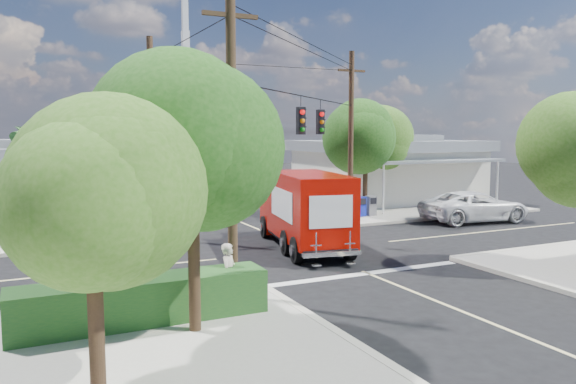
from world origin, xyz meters
TOP-DOWN VIEW (x-y plane):
  - ground at (0.00, 0.00)m, footprint 120.00×120.00m
  - sidewalk_ne at (10.88, 10.88)m, footprint 14.12×14.12m
  - sidewalk_nw at (-10.88, 10.88)m, footprint 14.12×14.12m
  - road_markings at (0.00, -1.47)m, footprint 32.00×32.00m
  - building_ne at (12.50, 11.97)m, footprint 11.80×10.20m
  - radio_tower at (0.50, 20.00)m, footprint 0.80×0.80m
  - tree_sw_front at (-6.99, -7.54)m, footprint 3.88×3.78m
  - tree_sw_back at (-9.49, -10.04)m, footprint 3.56×3.42m
  - tree_ne_front at (7.21, 6.76)m, footprint 4.21×4.14m
  - tree_ne_back at (9.81, 8.96)m, footprint 3.77×3.66m
  - palm_nw_front at (-7.50, 7.50)m, footprint 3.01×3.08m
  - palm_nw_back at (-9.50, 9.00)m, footprint 3.01×3.08m
  - utility_poles at (-1.58, 1.60)m, footprint 12.00×10.68m
  - picket_fence at (-7.80, -5.60)m, footprint 5.94×0.06m
  - hedge_sw at (-8.00, -6.40)m, footprint 6.20×1.20m
  - vending_boxes at (6.50, 6.20)m, footprint 1.90×0.50m
  - delivery_truck at (-0.05, 0.34)m, footprint 3.49×7.59m
  - parked_car at (11.50, 2.62)m, footprint 6.18×3.36m
  - pedestrian at (-5.64, -6.11)m, footprint 0.72×0.74m

SIDE VIEW (x-z plane):
  - ground at x=0.00m, z-range 0.00..0.00m
  - road_markings at x=0.00m, z-range 0.00..0.01m
  - sidewalk_ne at x=10.88m, z-range 0.00..0.14m
  - sidewalk_nw at x=-10.88m, z-range 0.00..0.14m
  - picket_fence at x=-7.80m, z-range 0.18..1.18m
  - hedge_sw at x=-8.00m, z-range 0.14..1.24m
  - vending_boxes at x=6.50m, z-range 0.14..1.24m
  - parked_car at x=11.50m, z-range 0.00..1.65m
  - pedestrian at x=-5.64m, z-range 0.14..1.86m
  - delivery_truck at x=-0.05m, z-range 0.03..3.20m
  - building_ne at x=12.50m, z-range 0.07..4.57m
  - tree_sw_back at x=-9.49m, z-range 1.19..6.60m
  - tree_ne_back at x=9.81m, z-range 1.27..7.10m
  - tree_sw_front at x=-6.99m, z-range 1.32..7.35m
  - palm_nw_back at x=-9.50m, z-range 2.08..7.27m
  - utility_poles at x=-1.58m, z-range 0.17..9.17m
  - tree_ne_front at x=7.21m, z-range 1.44..8.09m
  - palm_nw_front at x=-7.50m, z-range 2.25..7.84m
  - radio_tower at x=0.50m, z-range -2.86..14.14m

